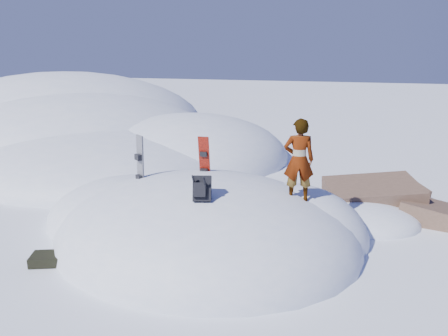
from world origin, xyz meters
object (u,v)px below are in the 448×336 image
(snowboard_red, at_px, (204,164))
(snowboard_dark, at_px, (140,170))
(backpack, at_px, (202,189))
(person, at_px, (299,160))

(snowboard_red, distance_m, snowboard_dark, 1.53)
(backpack, bearing_deg, snowboard_red, 92.31)
(person, bearing_deg, backpack, 22.80)
(snowboard_red, bearing_deg, snowboard_dark, -160.59)
(snowboard_red, height_order, snowboard_dark, snowboard_dark)
(snowboard_dark, distance_m, person, 3.77)
(snowboard_dark, height_order, person, person)
(snowboard_red, relative_size, snowboard_dark, 0.83)
(snowboard_red, height_order, backpack, snowboard_red)
(snowboard_red, xyz_separation_m, snowboard_dark, (-1.41, -0.58, -0.11))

